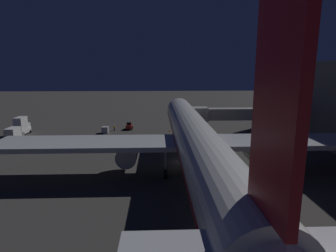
% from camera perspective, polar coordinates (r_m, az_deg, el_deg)
% --- Properties ---
extents(ground_plane, '(320.00, 320.00, 0.00)m').
position_cam_1_polar(ground_plane, '(48.87, 4.20, -7.30)').
color(ground_plane, '#383533').
extents(airliner_at_gate, '(58.01, 65.95, 20.40)m').
position_cam_1_polar(airliner_at_gate, '(40.10, 5.51, -2.86)').
color(airliner_at_gate, silver).
rests_on(airliner_at_gate, ground_plane).
extents(jet_bridge, '(25.33, 3.40, 7.46)m').
position_cam_1_polar(jet_bridge, '(64.40, 14.72, 2.36)').
color(jet_bridge, '#9E9E99').
rests_on(jet_bridge, ground_plane).
extents(apron_floodlight_mast, '(2.90, 0.50, 19.27)m').
position_cam_1_polar(apron_floodlight_mast, '(77.85, 21.29, 7.31)').
color(apron_floodlight_mast, '#59595E').
rests_on(apron_floodlight_mast, ground_plane).
extents(catering_truck, '(2.36, 5.07, 4.39)m').
position_cam_1_polar(catering_truck, '(76.83, -27.49, 0.00)').
color(catering_truck, silver).
rests_on(catering_truck, ground_plane).
extents(ops_van, '(2.36, 4.79, 4.10)m').
position_cam_1_polar(ops_van, '(65.37, -28.67, -2.04)').
color(ops_van, slate).
rests_on(ops_van, ground_plane).
extents(pushback_tug, '(1.86, 2.70, 1.95)m').
position_cam_1_polar(pushback_tug, '(75.18, -7.87, -0.08)').
color(pushback_tug, maroon).
rests_on(pushback_tug, ground_plane).
extents(baggage_container_near_belt, '(1.52, 1.82, 1.59)m').
position_cam_1_polar(baggage_container_near_belt, '(72.02, -12.60, -0.75)').
color(baggage_container_near_belt, '#B7BABF').
rests_on(baggage_container_near_belt, ground_plane).
extents(ground_crew_near_nose_gear, '(0.40, 0.40, 1.64)m').
position_cam_1_polar(ground_crew_near_nose_gear, '(73.75, -10.82, -0.31)').
color(ground_crew_near_nose_gear, black).
rests_on(ground_crew_near_nose_gear, ground_plane).
extents(traffic_cone_nose_port, '(0.36, 0.36, 0.55)m').
position_cam_1_polar(traffic_cone_nose_port, '(72.14, 3.82, -0.90)').
color(traffic_cone_nose_port, orange).
rests_on(traffic_cone_nose_port, ground_plane).
extents(traffic_cone_nose_starboard, '(0.36, 0.36, 0.55)m').
position_cam_1_polar(traffic_cone_nose_starboard, '(71.82, 0.32, -0.93)').
color(traffic_cone_nose_starboard, orange).
rests_on(traffic_cone_nose_starboard, ground_plane).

